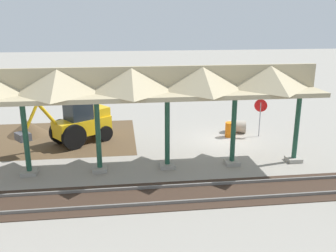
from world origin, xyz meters
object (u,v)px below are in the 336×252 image
at_px(traffic_barrel, 230,130).
at_px(stop_sign, 260,110).
at_px(concrete_pipe, 237,126).
at_px(backhoe, 80,122).

bearing_deg(traffic_barrel, stop_sign, 176.12).
relative_size(concrete_pipe, traffic_barrel, 1.47).
distance_m(stop_sign, backhoe, 10.65).
distance_m(stop_sign, traffic_barrel, 2.17).
bearing_deg(backhoe, stop_sign, 179.38).
height_order(stop_sign, concrete_pipe, stop_sign).
distance_m(backhoe, traffic_barrel, 8.88).
bearing_deg(concrete_pipe, backhoe, 4.93).
height_order(backhoe, concrete_pipe, backhoe).
relative_size(stop_sign, backhoe, 0.46).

